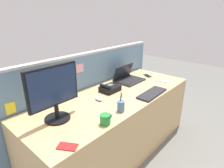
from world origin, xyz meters
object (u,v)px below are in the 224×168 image
Objects in this scene: desk_phone at (110,88)px; computer_mouse_right_hand at (99,99)px; coffee_mug at (105,119)px; pen_cup at (121,106)px; cell_phone_silver_slab at (164,81)px; keyboard_main at (152,93)px; cell_phone_black_slab at (147,76)px; desktop_monitor at (54,91)px; laptop at (127,77)px; cell_phone_red_case at (67,147)px.

computer_mouse_right_hand is at bearing -163.83° from desk_phone.
coffee_mug reaches higher than computer_mouse_right_hand.
desk_phone is 1.18× the size of pen_cup.
coffee_mug is (-1.25, -0.11, 0.04)m from cell_phone_silver_slab.
coffee_mug is (-0.28, -0.36, 0.03)m from computer_mouse_right_hand.
computer_mouse_right_hand is at bearing 159.86° from cell_phone_silver_slab.
pen_cup reaches higher than keyboard_main.
keyboard_main is 0.60m from computer_mouse_right_hand.
computer_mouse_right_hand is (-0.50, 0.34, 0.01)m from keyboard_main.
desk_phone is 1.61× the size of cell_phone_black_slab.
desktop_monitor is at bearing 120.73° from coffee_mug.
laptop is at bearing 6.31° from desktop_monitor.
cell_phone_red_case is (-0.66, -0.36, -0.01)m from computer_mouse_right_hand.
pen_cup is 1.00m from cell_phone_silver_slab.
cell_phone_silver_slab is (1.46, -0.26, -0.26)m from desktop_monitor.
cell_phone_black_slab is (0.53, 0.38, -0.01)m from keyboard_main.
computer_mouse_right_hand is at bearing -148.49° from cell_phone_black_slab.
desktop_monitor is at bearing -173.69° from laptop.
laptop is 0.69m from computer_mouse_right_hand.
desktop_monitor is 2.16× the size of desk_phone.
cell_phone_silver_slab is at bearing 4.00° from pen_cup.
desk_phone is 0.48m from pen_cup.
pen_cup is at bearing -125.70° from desk_phone.
cell_phone_silver_slab is (-0.06, -0.29, 0.00)m from cell_phone_black_slab.
desktop_monitor is 3.58× the size of cell_phone_silver_slab.
laptop reaches higher than coffee_mug.
cell_phone_red_case is (-1.16, -0.02, -0.01)m from keyboard_main.
pen_cup is 0.25m from coffee_mug.
keyboard_main is 0.53m from pen_cup.
desk_phone reaches higher than cell_phone_silver_slab.
laptop is 0.84m from pen_cup.
coffee_mug is at bearing -114.39° from computer_mouse_right_hand.
cell_phone_red_case is at bearing -179.61° from coffee_mug.
coffee_mug is at bearing -30.29° from cell_phone_red_case.
desktop_monitor reaches higher than computer_mouse_right_hand.
computer_mouse_right_hand is 0.45m from coffee_mug.
desktop_monitor is 3.47× the size of cell_phone_black_slab.
cell_phone_red_case is at bearing -159.53° from laptop.
computer_mouse_right_hand is 1.00m from cell_phone_silver_slab.
laptop is (1.18, 0.13, -0.21)m from desktop_monitor.
laptop is at bearing 67.31° from keyboard_main.
coffee_mug is (-0.96, -0.50, -0.00)m from laptop.
laptop reaches higher than cell_phone_red_case.
cell_phone_silver_slab is 1.25m from coffee_mug.
cell_phone_red_case is at bearing 178.89° from keyboard_main.
laptop is 0.52m from keyboard_main.
cell_phone_black_slab is 0.29m from cell_phone_silver_slab.
cell_phone_red_case is (-0.63, -0.04, -0.05)m from pen_cup.
pen_cup is at bearing 175.35° from keyboard_main.
pen_cup is at bearing 178.20° from cell_phone_silver_slab.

